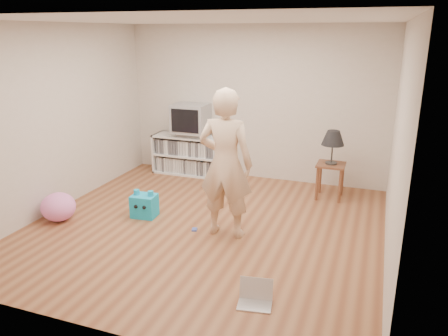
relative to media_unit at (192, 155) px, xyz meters
name	(u,v)px	position (x,y,z in m)	size (l,w,h in m)	color
ground	(205,227)	(1.08, -2.04, -0.35)	(4.50, 4.50, 0.00)	brown
walls	(203,131)	(1.08, -2.04, 0.95)	(4.52, 4.52, 2.60)	beige
ceiling	(202,20)	(1.08, -2.04, 2.25)	(4.50, 4.50, 0.01)	white
media_unit	(192,155)	(0.00, 0.00, 0.00)	(1.40, 0.45, 0.70)	white
dvd_deck	(191,134)	(0.00, -0.02, 0.39)	(0.45, 0.35, 0.07)	gray
crt_tv	(191,118)	(0.00, -0.02, 0.67)	(0.60, 0.53, 0.50)	#96969A
side_table	(330,172)	(2.49, -0.39, 0.07)	(0.42, 0.42, 0.55)	brown
table_lamp	(333,139)	(2.49, -0.39, 0.59)	(0.34, 0.34, 0.52)	#333333
person	(226,164)	(1.41, -2.13, 0.58)	(0.68, 0.45, 1.86)	beige
laptop	(255,297)	(2.18, -3.43, -0.29)	(0.36, 0.30, 0.22)	silver
playing_cards	(195,229)	(0.99, -2.18, -0.34)	(0.07, 0.09, 0.02)	#475CBF
plush_blue	(144,205)	(0.16, -2.00, -0.19)	(0.35, 0.31, 0.38)	#0FA4D5
plush_pink	(58,207)	(-0.87, -2.52, -0.15)	(0.46, 0.46, 0.39)	#FF80D5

